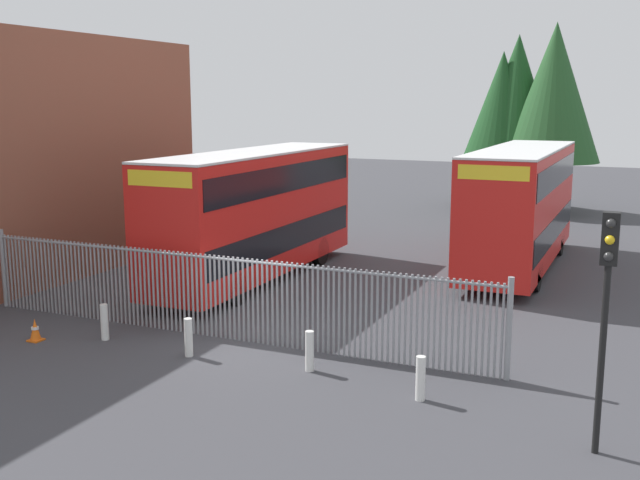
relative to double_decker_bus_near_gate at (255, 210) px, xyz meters
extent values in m
plane|color=#3D3D42|center=(3.41, 1.81, -2.42)|extent=(100.00, 100.00, 0.00)
cylinder|color=gray|center=(-5.19, -6.19, -1.32)|extent=(0.06, 0.06, 2.20)
cylinder|color=gray|center=(-5.05, -6.19, -1.32)|extent=(0.06, 0.06, 2.20)
cylinder|color=gray|center=(-4.91, -6.19, -1.32)|extent=(0.06, 0.06, 2.20)
cylinder|color=gray|center=(-4.78, -6.19, -1.32)|extent=(0.06, 0.06, 2.20)
cylinder|color=gray|center=(-4.64, -6.19, -1.32)|extent=(0.06, 0.06, 2.20)
cylinder|color=gray|center=(-4.50, -6.19, -1.32)|extent=(0.06, 0.06, 2.20)
cylinder|color=gray|center=(-4.36, -6.19, -1.32)|extent=(0.06, 0.06, 2.20)
cylinder|color=gray|center=(-4.22, -6.19, -1.32)|extent=(0.06, 0.06, 2.20)
cylinder|color=gray|center=(-4.08, -6.19, -1.32)|extent=(0.06, 0.06, 2.20)
cylinder|color=gray|center=(-3.94, -6.19, -1.32)|extent=(0.06, 0.06, 2.20)
cylinder|color=gray|center=(-3.80, -6.19, -1.32)|extent=(0.06, 0.06, 2.20)
cylinder|color=gray|center=(-3.66, -6.19, -1.32)|extent=(0.06, 0.06, 2.20)
cylinder|color=gray|center=(-3.52, -6.19, -1.32)|extent=(0.06, 0.06, 2.20)
cylinder|color=gray|center=(-3.38, -6.19, -1.32)|extent=(0.06, 0.06, 2.20)
cylinder|color=gray|center=(-3.24, -6.19, -1.32)|extent=(0.06, 0.06, 2.20)
cylinder|color=gray|center=(-3.10, -6.19, -1.32)|extent=(0.06, 0.06, 2.20)
cylinder|color=gray|center=(-2.96, -6.19, -1.32)|extent=(0.06, 0.06, 2.20)
cylinder|color=gray|center=(-2.82, -6.19, -1.32)|extent=(0.06, 0.06, 2.20)
cylinder|color=gray|center=(-2.68, -6.19, -1.32)|extent=(0.06, 0.06, 2.20)
cylinder|color=gray|center=(-2.54, -6.19, -1.32)|extent=(0.06, 0.06, 2.20)
cylinder|color=gray|center=(-2.40, -6.19, -1.32)|extent=(0.06, 0.06, 2.20)
cylinder|color=gray|center=(-2.26, -6.19, -1.32)|extent=(0.06, 0.06, 2.20)
cylinder|color=gray|center=(-2.12, -6.19, -1.32)|extent=(0.06, 0.06, 2.20)
cylinder|color=gray|center=(-1.99, -6.19, -1.32)|extent=(0.06, 0.06, 2.20)
cylinder|color=gray|center=(-1.85, -6.19, -1.32)|extent=(0.06, 0.06, 2.20)
cylinder|color=gray|center=(-1.71, -6.19, -1.32)|extent=(0.06, 0.06, 2.20)
cylinder|color=gray|center=(-1.57, -6.19, -1.32)|extent=(0.06, 0.06, 2.20)
cylinder|color=gray|center=(-1.43, -6.19, -1.32)|extent=(0.06, 0.06, 2.20)
cylinder|color=gray|center=(-1.29, -6.19, -1.32)|extent=(0.06, 0.06, 2.20)
cylinder|color=gray|center=(-1.15, -6.19, -1.32)|extent=(0.06, 0.06, 2.20)
cylinder|color=gray|center=(-1.01, -6.19, -1.32)|extent=(0.06, 0.06, 2.20)
cylinder|color=gray|center=(-0.87, -6.19, -1.32)|extent=(0.06, 0.06, 2.20)
cylinder|color=gray|center=(-0.73, -6.19, -1.32)|extent=(0.06, 0.06, 2.20)
cylinder|color=gray|center=(-0.59, -6.19, -1.32)|extent=(0.06, 0.06, 2.20)
cylinder|color=gray|center=(-0.45, -6.19, -1.32)|extent=(0.06, 0.06, 2.20)
cylinder|color=gray|center=(-0.31, -6.19, -1.32)|extent=(0.06, 0.06, 2.20)
cylinder|color=gray|center=(-0.17, -6.19, -1.32)|extent=(0.06, 0.06, 2.20)
cylinder|color=gray|center=(-0.03, -6.19, -1.32)|extent=(0.06, 0.06, 2.20)
cylinder|color=gray|center=(0.11, -6.19, -1.32)|extent=(0.06, 0.06, 2.20)
cylinder|color=gray|center=(0.25, -6.19, -1.32)|extent=(0.06, 0.06, 2.20)
cylinder|color=gray|center=(0.39, -6.19, -1.32)|extent=(0.06, 0.06, 2.20)
cylinder|color=gray|center=(0.53, -6.19, -1.32)|extent=(0.06, 0.06, 2.20)
cylinder|color=gray|center=(0.67, -6.19, -1.32)|extent=(0.06, 0.06, 2.20)
cylinder|color=gray|center=(0.81, -6.19, -1.32)|extent=(0.06, 0.06, 2.20)
cylinder|color=gray|center=(0.94, -6.19, -1.32)|extent=(0.06, 0.06, 2.20)
cylinder|color=gray|center=(1.08, -6.19, -1.32)|extent=(0.06, 0.06, 2.20)
cylinder|color=gray|center=(1.22, -6.19, -1.32)|extent=(0.06, 0.06, 2.20)
cylinder|color=gray|center=(1.36, -6.19, -1.32)|extent=(0.06, 0.06, 2.20)
cylinder|color=gray|center=(1.50, -6.19, -1.32)|extent=(0.06, 0.06, 2.20)
cylinder|color=gray|center=(1.64, -6.19, -1.32)|extent=(0.06, 0.06, 2.20)
cylinder|color=gray|center=(1.78, -6.19, -1.32)|extent=(0.06, 0.06, 2.20)
cylinder|color=gray|center=(1.92, -6.19, -1.32)|extent=(0.06, 0.06, 2.20)
cylinder|color=gray|center=(2.06, -6.19, -1.32)|extent=(0.06, 0.06, 2.20)
cylinder|color=gray|center=(2.20, -6.19, -1.32)|extent=(0.06, 0.06, 2.20)
cylinder|color=gray|center=(2.34, -6.19, -1.32)|extent=(0.06, 0.06, 2.20)
cylinder|color=gray|center=(2.48, -6.19, -1.32)|extent=(0.06, 0.06, 2.20)
cylinder|color=gray|center=(2.62, -6.19, -1.32)|extent=(0.06, 0.06, 2.20)
cylinder|color=gray|center=(2.76, -6.19, -1.32)|extent=(0.06, 0.06, 2.20)
cylinder|color=gray|center=(2.90, -6.19, -1.32)|extent=(0.06, 0.06, 2.20)
cylinder|color=gray|center=(3.04, -6.19, -1.32)|extent=(0.06, 0.06, 2.20)
cylinder|color=gray|center=(3.18, -6.19, -1.32)|extent=(0.06, 0.06, 2.20)
cylinder|color=gray|center=(3.32, -6.19, -1.32)|extent=(0.06, 0.06, 2.20)
cylinder|color=gray|center=(3.46, -6.19, -1.32)|extent=(0.06, 0.06, 2.20)
cylinder|color=gray|center=(3.60, -6.19, -1.32)|extent=(0.06, 0.06, 2.20)
cylinder|color=gray|center=(3.73, -6.19, -1.32)|extent=(0.06, 0.06, 2.20)
cylinder|color=gray|center=(3.87, -6.19, -1.32)|extent=(0.06, 0.06, 2.20)
cylinder|color=gray|center=(4.01, -6.19, -1.32)|extent=(0.06, 0.06, 2.20)
cylinder|color=gray|center=(4.15, -6.19, -1.32)|extent=(0.06, 0.06, 2.20)
cylinder|color=gray|center=(4.29, -6.19, -1.32)|extent=(0.06, 0.06, 2.20)
cylinder|color=gray|center=(4.43, -6.19, -1.32)|extent=(0.06, 0.06, 2.20)
cylinder|color=gray|center=(4.57, -6.19, -1.32)|extent=(0.06, 0.06, 2.20)
cylinder|color=gray|center=(4.71, -6.19, -1.32)|extent=(0.06, 0.06, 2.20)
cylinder|color=gray|center=(4.85, -6.19, -1.32)|extent=(0.06, 0.06, 2.20)
cylinder|color=gray|center=(4.99, -6.19, -1.32)|extent=(0.06, 0.06, 2.20)
cylinder|color=gray|center=(5.13, -6.19, -1.32)|extent=(0.06, 0.06, 2.20)
cylinder|color=gray|center=(5.27, -6.19, -1.32)|extent=(0.06, 0.06, 2.20)
cylinder|color=gray|center=(5.41, -6.19, -1.32)|extent=(0.06, 0.06, 2.20)
cylinder|color=gray|center=(5.55, -6.19, -1.32)|extent=(0.06, 0.06, 2.20)
cylinder|color=gray|center=(5.69, -6.19, -1.32)|extent=(0.06, 0.06, 2.20)
cylinder|color=gray|center=(5.83, -6.19, -1.32)|extent=(0.06, 0.06, 2.20)
cylinder|color=gray|center=(5.97, -6.19, -1.32)|extent=(0.06, 0.06, 2.20)
cylinder|color=gray|center=(6.11, -6.19, -1.32)|extent=(0.06, 0.06, 2.20)
cylinder|color=gray|center=(6.25, -6.19, -1.32)|extent=(0.06, 0.06, 2.20)
cylinder|color=gray|center=(6.39, -6.19, -1.32)|extent=(0.06, 0.06, 2.20)
cylinder|color=gray|center=(6.52, -6.19, -1.32)|extent=(0.06, 0.06, 2.20)
cylinder|color=gray|center=(6.66, -6.19, -1.32)|extent=(0.06, 0.06, 2.20)
cylinder|color=gray|center=(6.80, -6.19, -1.32)|extent=(0.06, 0.06, 2.20)
cylinder|color=gray|center=(6.94, -6.19, -1.32)|extent=(0.06, 0.06, 2.20)
cylinder|color=gray|center=(7.08, -6.19, -1.32)|extent=(0.06, 0.06, 2.20)
cylinder|color=gray|center=(7.22, -6.19, -1.32)|extent=(0.06, 0.06, 2.20)
cylinder|color=gray|center=(7.36, -6.19, -1.32)|extent=(0.06, 0.06, 2.20)
cylinder|color=gray|center=(7.50, -6.19, -1.32)|extent=(0.06, 0.06, 2.20)
cylinder|color=gray|center=(7.64, -6.19, -1.32)|extent=(0.06, 0.06, 2.20)
cylinder|color=gray|center=(7.78, -6.19, -1.32)|extent=(0.06, 0.06, 2.20)
cylinder|color=gray|center=(7.92, -6.19, -1.32)|extent=(0.06, 0.06, 2.20)
cylinder|color=gray|center=(8.06, -6.19, -1.32)|extent=(0.06, 0.06, 2.20)
cylinder|color=gray|center=(8.20, -6.19, -1.32)|extent=(0.06, 0.06, 2.20)
cylinder|color=gray|center=(8.34, -6.19, -1.32)|extent=(0.06, 0.06, 2.20)
cylinder|color=gray|center=(8.48, -6.19, -1.32)|extent=(0.06, 0.06, 2.20)
cylinder|color=gray|center=(8.62, -6.19, -1.32)|extent=(0.06, 0.06, 2.20)
cylinder|color=gray|center=(8.76, -6.19, -1.32)|extent=(0.06, 0.06, 2.20)
cylinder|color=gray|center=(8.90, -6.19, -1.32)|extent=(0.06, 0.06, 2.20)
cylinder|color=gray|center=(9.04, -6.19, -1.32)|extent=(0.06, 0.06, 2.20)
cylinder|color=gray|center=(9.18, -6.19, -1.32)|extent=(0.06, 0.06, 2.20)
cylinder|color=gray|center=(9.32, -6.19, -1.32)|extent=(0.06, 0.06, 2.20)
cylinder|color=gray|center=(9.45, -6.19, -1.32)|extent=(0.06, 0.06, 2.20)
cylinder|color=gray|center=(9.59, -6.19, -1.32)|extent=(0.06, 0.06, 2.20)
cylinder|color=gray|center=(9.73, -6.19, -1.32)|extent=(0.06, 0.06, 2.20)
cylinder|color=gray|center=(2.27, -6.19, -0.30)|extent=(14.93, 0.07, 0.07)
cylinder|color=gray|center=(-5.19, -6.19, -1.25)|extent=(0.14, 0.14, 2.35)
cylinder|color=gray|center=(9.73, -6.19, -1.25)|extent=(0.14, 0.14, 2.35)
cube|color=red|center=(0.00, 0.01, -0.07)|extent=(2.50, 10.80, 4.00)
cube|color=black|center=(0.00, 0.01, -0.87)|extent=(2.54, 10.37, 0.90)
cube|color=black|center=(0.00, 0.01, 1.13)|extent=(2.54, 10.37, 0.90)
cube|color=yellow|center=(0.00, -5.34, 1.58)|extent=(2.12, 0.12, 0.44)
cube|color=silver|center=(0.00, 0.01, 1.96)|extent=(2.50, 10.80, 0.08)
cylinder|color=black|center=(-1.10, -3.34, -1.90)|extent=(0.30, 1.04, 1.04)
cylinder|color=black|center=(1.10, -3.34, -1.90)|extent=(0.30, 1.04, 1.04)
cylinder|color=black|center=(-1.10, 2.98, -1.90)|extent=(0.30, 1.04, 1.04)
cylinder|color=black|center=(1.10, 2.98, -1.90)|extent=(0.30, 1.04, 1.04)
cube|color=red|center=(8.04, 5.45, -0.07)|extent=(2.50, 10.80, 4.00)
cube|color=black|center=(8.04, 5.45, -0.87)|extent=(2.54, 10.37, 0.90)
cube|color=black|center=(8.04, 5.45, 1.13)|extent=(2.54, 10.37, 0.90)
cube|color=yellow|center=(8.04, 0.10, 1.58)|extent=(2.12, 0.12, 0.44)
cube|color=silver|center=(8.04, 5.45, 1.96)|extent=(2.50, 10.80, 0.08)
cylinder|color=black|center=(6.94, 2.10, -1.90)|extent=(0.30, 1.04, 1.04)
cylinder|color=black|center=(9.14, 2.10, -1.90)|extent=(0.30, 1.04, 1.04)
cylinder|color=black|center=(6.94, 8.42, -1.90)|extent=(0.30, 1.04, 1.04)
cylinder|color=black|center=(9.14, 8.42, -1.90)|extent=(0.30, 1.04, 1.04)
cylinder|color=silver|center=(-0.32, -7.56, -1.95)|extent=(0.20, 0.20, 0.95)
cylinder|color=silver|center=(2.39, -7.75, -1.95)|extent=(0.20, 0.20, 0.95)
cylinder|color=silver|center=(5.49, -7.47, -1.95)|extent=(0.20, 0.20, 0.95)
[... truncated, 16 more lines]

